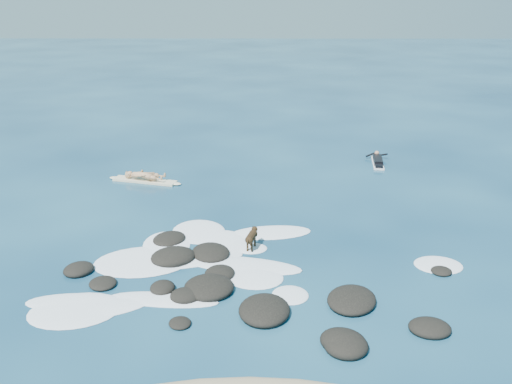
{
  "coord_description": "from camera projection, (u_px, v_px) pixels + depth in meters",
  "views": [
    {
      "loc": [
        0.22,
        -16.87,
        8.56
      ],
      "look_at": [
        0.08,
        4.0,
        0.9
      ],
      "focal_mm": 40.0,
      "sensor_mm": 36.0,
      "label": 1
    }
  ],
  "objects": [
    {
      "name": "ground",
      "position": [
        253.0,
        259.0,
        18.79
      ],
      "size": [
        160.0,
        160.0,
        0.0
      ],
      "primitive_type": "plane",
      "color": "#0A2642",
      "rests_on": "ground"
    },
    {
      "name": "paddling_surfer_rig",
      "position": [
        378.0,
        161.0,
        28.71
      ],
      "size": [
        1.13,
        2.54,
        0.44
      ],
      "rotation": [
        0.0,
        0.0,
        1.45
      ],
      "color": "white",
      "rests_on": "ground"
    },
    {
      "name": "reef_rocks",
      "position": [
        245.0,
        289.0,
        16.73
      ],
      "size": [
        12.43,
        7.74,
        0.51
      ],
      "color": "black",
      "rests_on": "ground"
    },
    {
      "name": "breaking_foam",
      "position": [
        190.0,
        266.0,
        18.3
      ],
      "size": [
        13.27,
        7.92,
        0.12
      ],
      "color": "white",
      "rests_on": "ground"
    },
    {
      "name": "dog",
      "position": [
        252.0,
        236.0,
        19.33
      ],
      "size": [
        0.48,
        1.13,
        0.73
      ],
      "rotation": [
        0.0,
        0.0,
        1.31
      ],
      "color": "black",
      "rests_on": "ground"
    },
    {
      "name": "standing_surfer_rig",
      "position": [
        144.0,
        165.0,
        25.84
      ],
      "size": [
        3.54,
        1.38,
        2.04
      ],
      "rotation": [
        0.0,
        0.0,
        -0.27
      ],
      "color": "beige",
      "rests_on": "ground"
    }
  ]
}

